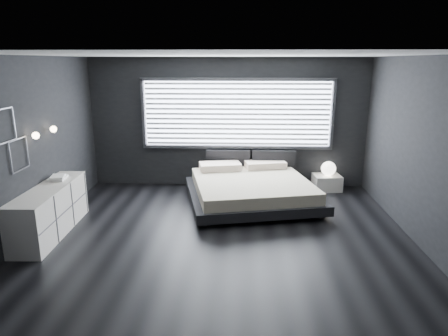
{
  "coord_description": "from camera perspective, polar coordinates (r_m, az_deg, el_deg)",
  "views": [
    {
      "loc": [
        0.3,
        -5.89,
        2.72
      ],
      "look_at": [
        0.0,
        0.85,
        0.9
      ],
      "focal_mm": 32.0,
      "sensor_mm": 36.0,
      "label": 1
    }
  ],
  "objects": [
    {
      "name": "book_stack",
      "position": [
        7.32,
        -22.65,
        -1.26
      ],
      "size": [
        0.29,
        0.36,
        0.07
      ],
      "color": "white",
      "rests_on": "dresser"
    },
    {
      "name": "sconce_near",
      "position": [
        6.83,
        -25.33,
        4.21
      ],
      "size": [
        0.18,
        0.11,
        0.11
      ],
      "color": "silver",
      "rests_on": "ground"
    },
    {
      "name": "orb_lamp",
      "position": [
        8.83,
        14.71,
        -0.08
      ],
      "size": [
        0.31,
        0.31,
        0.31
      ],
      "primitive_type": "sphere",
      "color": "white",
      "rests_on": "nightstand"
    },
    {
      "name": "bed",
      "position": [
        7.87,
        3.9,
        -2.93
      ],
      "size": [
        2.83,
        2.75,
        0.62
      ],
      "color": "black",
      "rests_on": "ground"
    },
    {
      "name": "wall_art_upper",
      "position": [
        6.33,
        -28.8,
        5.33
      ],
      "size": [
        0.01,
        0.48,
        0.48
      ],
      "color": "#47474C",
      "rests_on": "ground"
    },
    {
      "name": "nightstand",
      "position": [
        8.94,
        14.46,
        -2.01
      ],
      "size": [
        0.61,
        0.53,
        0.33
      ],
      "primitive_type": "cube",
      "rotation": [
        0.0,
        0.0,
        0.1
      ],
      "color": "silver",
      "rests_on": "ground"
    },
    {
      "name": "sconce_far",
      "position": [
        7.36,
        -23.21,
        5.12
      ],
      "size": [
        0.18,
        0.11,
        0.11
      ],
      "color": "silver",
      "rests_on": "ground"
    },
    {
      "name": "headboard",
      "position": [
        8.8,
        3.86,
        0.92
      ],
      "size": [
        1.96,
        0.16,
        0.52
      ],
      "color": "black",
      "rests_on": "ground"
    },
    {
      "name": "dresser",
      "position": [
        7.04,
        -23.65,
        -5.57
      ],
      "size": [
        0.61,
        1.95,
        0.77
      ],
      "color": "silver",
      "rests_on": "ground"
    },
    {
      "name": "window",
      "position": [
        8.66,
        1.89,
        7.72
      ],
      "size": [
        4.14,
        0.09,
        1.52
      ],
      "color": "white",
      "rests_on": "ground"
    },
    {
      "name": "wall_art_lower",
      "position": [
        6.62,
        -27.2,
        1.72
      ],
      "size": [
        0.01,
        0.48,
        0.48
      ],
      "color": "#47474C",
      "rests_on": "ground"
    },
    {
      "name": "room",
      "position": [
        6.04,
        -0.36,
        2.48
      ],
      "size": [
        6.04,
        6.0,
        2.8
      ],
      "color": "black",
      "rests_on": "ground"
    }
  ]
}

